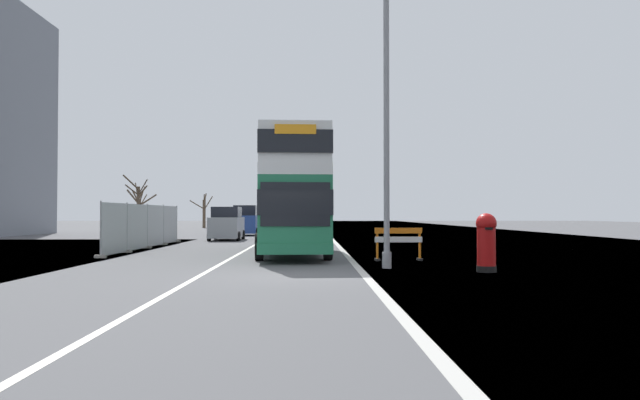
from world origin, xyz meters
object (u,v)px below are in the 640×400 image
at_px(lamppost_foreground, 386,132).
at_px(car_oncoming_near, 227,224).
at_px(double_decker_bus, 292,193).
at_px(roadworks_barrier, 398,240).
at_px(red_pillar_postbox, 486,240).
at_px(car_far_side, 256,220).
at_px(car_receding_mid, 246,221).
at_px(car_receding_far, 299,222).

distance_m(lamppost_foreground, car_oncoming_near, 22.67).
bearing_deg(double_decker_bus, roadworks_barrier, -42.85).
relative_size(double_decker_bus, roadworks_barrier, 6.71).
bearing_deg(roadworks_barrier, red_pillar_postbox, -66.83).
xyz_separation_m(red_pillar_postbox, roadworks_barrier, (-1.92, 4.48, -0.18)).
height_order(red_pillar_postbox, car_far_side, car_far_side).
relative_size(lamppost_foreground, car_oncoming_near, 2.02).
bearing_deg(double_decker_bus, car_receding_mid, 100.52).
bearing_deg(car_receding_mid, double_decker_bus, -79.48).
relative_size(double_decker_bus, car_far_side, 2.61).
xyz_separation_m(roadworks_barrier, car_receding_far, (-4.21, 36.78, 0.21)).
distance_m(double_decker_bus, lamppost_foreground, 7.73).
distance_m(lamppost_foreground, car_receding_mid, 31.30).
xyz_separation_m(red_pillar_postbox, car_receding_mid, (-10.22, 31.52, 0.17)).
distance_m(roadworks_barrier, car_receding_mid, 28.29).
bearing_deg(car_oncoming_near, double_decker_bus, -71.98).
bearing_deg(lamppost_foreground, double_decker_bus, 114.60).
distance_m(car_oncoming_near, car_receding_far, 19.41).
bearing_deg(double_decker_bus, car_oncoming_near, 108.02).
relative_size(roadworks_barrier, car_far_side, 0.39).
relative_size(roadworks_barrier, car_oncoming_near, 0.39).
relative_size(roadworks_barrier, car_receding_mid, 0.45).
distance_m(double_decker_bus, car_receding_far, 33.14).
bearing_deg(car_far_side, car_receding_mid, -87.63).
bearing_deg(car_oncoming_near, car_receding_mid, 88.27).
distance_m(car_receding_mid, car_far_side, 18.92).
distance_m(lamppost_foreground, red_pillar_postbox, 4.47).
xyz_separation_m(double_decker_bus, car_far_side, (-5.12, 42.27, -1.55)).
xyz_separation_m(roadworks_barrier, car_receding_mid, (-8.30, 27.04, 0.35)).
bearing_deg(roadworks_barrier, lamppost_foreground, -104.41).
relative_size(roadworks_barrier, car_receding_far, 0.41).
bearing_deg(car_oncoming_near, roadworks_barrier, -64.35).
xyz_separation_m(lamppost_foreground, car_far_side, (-8.26, 49.13, -3.22)).
height_order(lamppost_foreground, car_oncoming_near, lamppost_foreground).
bearing_deg(double_decker_bus, red_pillar_postbox, -54.22).
height_order(car_oncoming_near, car_receding_far, car_oncoming_near).
bearing_deg(lamppost_foreground, car_receding_far, 94.85).
bearing_deg(car_receding_far, roadworks_barrier, -83.46).
bearing_deg(car_receding_mid, lamppost_foreground, -76.10).
bearing_deg(car_receding_far, car_receding_mid, -112.76).
bearing_deg(double_decker_bus, lamppost_foreground, -65.40).
bearing_deg(roadworks_barrier, car_receding_mid, 107.06).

